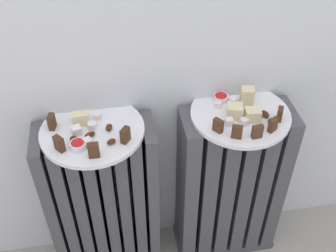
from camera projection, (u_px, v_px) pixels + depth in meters
The scene contains 34 objects.
radiator_left at pixel (104, 203), 1.35m from camera, with size 0.35×0.15×0.61m.
radiator_right at pixel (230, 187), 1.40m from camera, with size 0.35×0.15×0.61m.
plate_left at pixel (92, 131), 1.14m from camera, with size 0.29×0.29×0.01m, color white.
plate_right at pixel (240, 114), 1.19m from camera, with size 0.29×0.29×0.01m, color white.
dark_cake_slice_left_0 at pixel (52, 122), 1.13m from camera, with size 0.03×0.02×0.04m, color #472B19.
dark_cake_slice_left_1 at pixel (59, 144), 1.06m from camera, with size 0.03×0.02×0.04m, color #472B19.
dark_cake_slice_left_2 at pixel (94, 150), 1.04m from camera, with size 0.03×0.02×0.04m, color #472B19.
dark_cake_slice_left_3 at pixel (125, 135), 1.09m from camera, with size 0.03×0.02×0.04m, color #472B19.
marble_cake_slice_left_0 at pixel (81, 119), 1.14m from camera, with size 0.05×0.03×0.04m, color beige.
turkish_delight_left_0 at pixel (88, 142), 1.08m from camera, with size 0.02×0.02×0.02m, color white.
turkish_delight_left_1 at pixel (76, 131), 1.11m from camera, with size 0.02×0.02×0.02m, color white.
turkish_delight_left_2 at pixel (97, 116), 1.16m from camera, with size 0.02×0.02×0.02m, color white.
turkish_delight_left_3 at pixel (92, 126), 1.13m from camera, with size 0.02×0.02×0.02m, color white.
medjool_date_left_0 at pixel (74, 139), 1.09m from camera, with size 0.02×0.02×0.02m, color #3D1E0F.
medjool_date_left_1 at pixel (90, 135), 1.11m from camera, with size 0.03×0.02×0.01m, color #3D1E0F.
medjool_date_left_2 at pixel (109, 127), 1.13m from camera, with size 0.02×0.02×0.02m, color #3D1E0F.
medjool_date_left_3 at pixel (111, 142), 1.09m from camera, with size 0.02×0.02×0.01m, color #3D1E0F.
jam_bowl_left at pixel (78, 145), 1.07m from camera, with size 0.04×0.04×0.02m.
dark_cake_slice_right_0 at pixel (218, 126), 1.12m from camera, with size 0.03×0.01×0.04m, color #472B19.
dark_cake_slice_right_1 at pixel (237, 132), 1.10m from camera, with size 0.03×0.01×0.04m, color #472B19.
dark_cake_slice_right_2 at pixel (257, 132), 1.10m from camera, with size 0.03×0.01×0.04m, color #472B19.
dark_cake_slice_right_3 at pixel (273, 125), 1.12m from camera, with size 0.03×0.01×0.04m, color #472B19.
dark_cake_slice_right_4 at pixel (280, 114), 1.15m from camera, with size 0.03×0.01×0.04m, color #472B19.
marble_cake_slice_right_0 at pixel (253, 115), 1.15m from camera, with size 0.04×0.03×0.04m, color beige.
marble_cake_slice_right_1 at pixel (247, 96), 1.21m from camera, with size 0.04×0.03×0.05m, color beige.
marble_cake_slice_right_2 at pixel (234, 111), 1.16m from camera, with size 0.04×0.04×0.04m, color beige.
turkish_delight_right_0 at pixel (244, 122), 1.14m from camera, with size 0.02×0.02×0.02m, color white.
turkish_delight_right_1 at pixel (218, 105), 1.20m from camera, with size 0.02×0.02×0.02m, color white.
turkish_delight_right_2 at pixel (229, 122), 1.14m from camera, with size 0.02×0.02×0.02m, color white.
turkish_delight_right_3 at pixel (233, 101), 1.21m from camera, with size 0.02×0.02×0.02m, color white.
medjool_date_right_0 at pixel (265, 114), 1.17m from camera, with size 0.03×0.02×0.02m, color #3D1E0F.
medjool_date_right_1 at pixel (271, 121), 1.15m from camera, with size 0.02×0.02×0.02m, color #3D1E0F.
jam_bowl_right at pixel (221, 98), 1.23m from camera, with size 0.04×0.04×0.02m.
fork at pixel (252, 114), 1.18m from camera, with size 0.04×0.09×0.00m.
Camera 1 is at (-0.15, -0.59, 1.38)m, focal length 44.44 mm.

